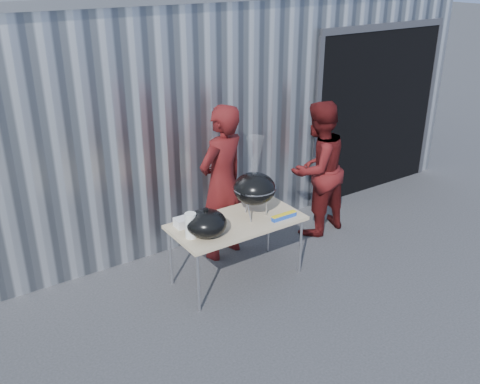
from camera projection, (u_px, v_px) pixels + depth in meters
ground at (270, 305)px, 5.81m from camera, size 80.00×80.00×0.00m
building at (154, 80)px, 9.14m from camera, size 8.20×6.20×3.10m
folding_table at (237, 224)px, 6.01m from camera, size 1.50×0.75×0.75m
kettle_grill at (255, 183)px, 5.94m from camera, size 0.49×0.49×0.95m
grill_lid at (206, 223)px, 5.63m from camera, size 0.44×0.44×0.32m
paper_towels at (191, 225)px, 5.59m from camera, size 0.12×0.12×0.28m
white_tub at (184, 222)px, 5.86m from camera, size 0.20×0.15×0.10m
foil_box at (284, 216)px, 6.04m from camera, size 0.32×0.06×0.06m
person_cook at (222, 183)px, 6.43m from camera, size 0.81×0.64×1.94m
person_bystander at (317, 169)px, 7.04m from camera, size 0.96×0.79×1.82m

